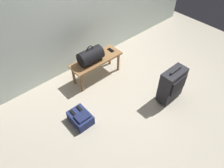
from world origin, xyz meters
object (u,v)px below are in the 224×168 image
(bench, at_px, (96,62))
(backpack_navy, at_px, (81,118))
(suitcase_upright_charcoal, at_px, (172,85))
(duffel_bag_black, at_px, (91,56))
(cell_phone, at_px, (111,50))

(bench, height_order, backpack_navy, bench)
(bench, xyz_separation_m, suitcase_upright_charcoal, (0.58, -1.29, -0.01))
(suitcase_upright_charcoal, bearing_deg, duffel_bag_black, 118.27)
(bench, distance_m, cell_phone, 0.38)
(suitcase_upright_charcoal, bearing_deg, backpack_navy, 156.66)
(cell_phone, distance_m, suitcase_upright_charcoal, 1.33)
(duffel_bag_black, relative_size, backpack_navy, 1.16)
(duffel_bag_black, distance_m, suitcase_upright_charcoal, 1.48)
(bench, bearing_deg, duffel_bag_black, 180.00)
(suitcase_upright_charcoal, xyz_separation_m, backpack_navy, (-1.44, 0.62, -0.25))
(backpack_navy, bearing_deg, suitcase_upright_charcoal, -23.34)
(suitcase_upright_charcoal, distance_m, backpack_navy, 1.59)
(bench, height_order, duffel_bag_black, duffel_bag_black)
(suitcase_upright_charcoal, height_order, backpack_navy, suitcase_upright_charcoal)
(duffel_bag_black, xyz_separation_m, backpack_navy, (-0.75, -0.67, -0.46))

